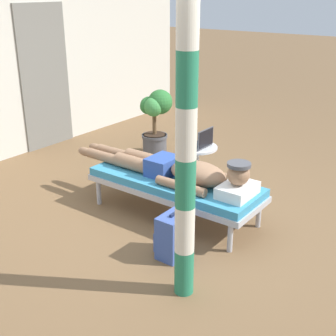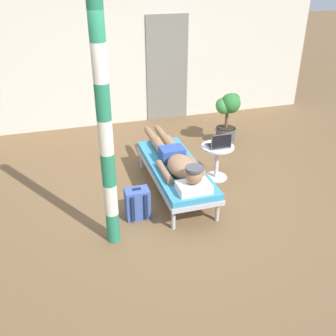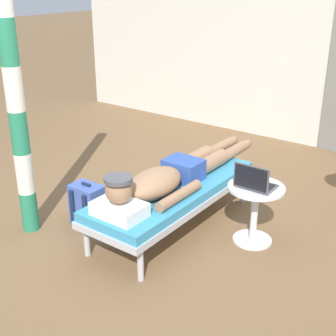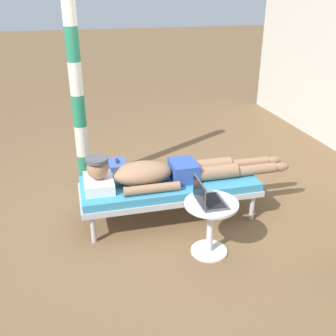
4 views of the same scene
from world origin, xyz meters
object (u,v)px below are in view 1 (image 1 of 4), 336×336
object	(u,v)px
lounge_chair	(175,184)
backpack	(173,236)
porch_post	(186,133)
potted_plant	(155,115)
person_reclining	(179,170)
side_table	(196,160)
laptop	(201,142)

from	to	relation	value
lounge_chair	backpack	bearing A→B (deg)	-145.12
lounge_chair	porch_post	world-z (taller)	porch_post
potted_plant	porch_post	size ratio (longest dim) A/B	0.36
person_reclining	backpack	bearing A→B (deg)	-148.07
potted_plant	porch_post	world-z (taller)	porch_post
side_table	laptop	size ratio (longest dim) A/B	1.69
porch_post	side_table	bearing A→B (deg)	30.63
laptop	backpack	world-z (taller)	laptop
lounge_chair	person_reclining	bearing A→B (deg)	-90.00
side_table	porch_post	bearing A→B (deg)	-149.37
laptop	porch_post	size ratio (longest dim) A/B	0.12
potted_plant	side_table	bearing A→B (deg)	-120.51
porch_post	laptop	bearing A→B (deg)	29.35
lounge_chair	person_reclining	size ratio (longest dim) A/B	0.85
lounge_chair	backpack	size ratio (longest dim) A/B	4.34
lounge_chair	person_reclining	distance (m)	0.18
person_reclining	potted_plant	distance (m)	1.95
lounge_chair	porch_post	xyz separation A→B (m)	(-1.01, -0.82, 0.95)
potted_plant	laptop	bearing A→B (deg)	-119.41
person_reclining	backpack	xyz separation A→B (m)	(-0.64, -0.40, -0.32)
person_reclining	porch_post	world-z (taller)	porch_post
side_table	backpack	distance (m)	1.51
porch_post	backpack	bearing A→B (deg)	45.11
laptop	potted_plant	xyz separation A→B (m)	(0.67, 1.18, -0.02)
person_reclining	potted_plant	world-z (taller)	potted_plant
potted_plant	porch_post	bearing A→B (deg)	-138.01
laptop	backpack	bearing A→B (deg)	-156.18
lounge_chair	potted_plant	size ratio (longest dim) A/B	1.96
lounge_chair	laptop	distance (m)	0.76
person_reclining	side_table	bearing A→B (deg)	19.22
laptop	porch_post	world-z (taller)	porch_post
laptop	potted_plant	bearing A→B (deg)	60.59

